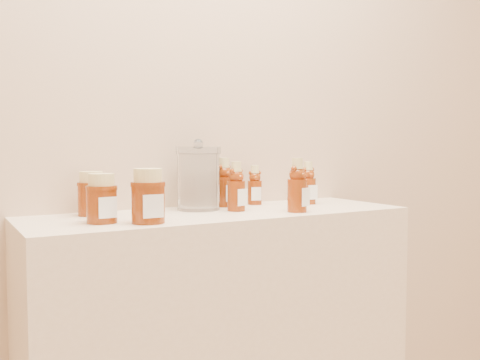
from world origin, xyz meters
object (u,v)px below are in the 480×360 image
bear_bottle_back_left (224,179)px  bear_bottle_front_left (236,183)px  display_table (222,353)px  honey_jar_left (102,198)px  glass_canister (198,176)px

bear_bottle_back_left → bear_bottle_front_left: 0.13m
display_table → bear_bottle_back_left: bearing=58.8°
bear_bottle_front_left → honey_jar_left: (-0.44, -0.05, -0.02)m
glass_canister → display_table: bearing=-66.8°
bear_bottle_front_left → honey_jar_left: size_ratio=1.34×
bear_bottle_back_left → bear_bottle_front_left: (-0.02, -0.13, -0.01)m
bear_bottle_back_left → glass_canister: glass_canister is taller
bear_bottle_back_left → honey_jar_left: bear_bottle_back_left is taller
display_table → bear_bottle_front_left: bear_bottle_front_left is taller
bear_bottle_front_left → glass_canister: 0.13m
bear_bottle_back_left → bear_bottle_front_left: bearing=-116.9°
display_table → bear_bottle_front_left: 0.54m
bear_bottle_front_left → glass_canister: (-0.09, 0.09, 0.02)m
display_table → bear_bottle_front_left: (0.05, 0.00, 0.54)m
honey_jar_left → glass_canister: (0.35, 0.14, 0.04)m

